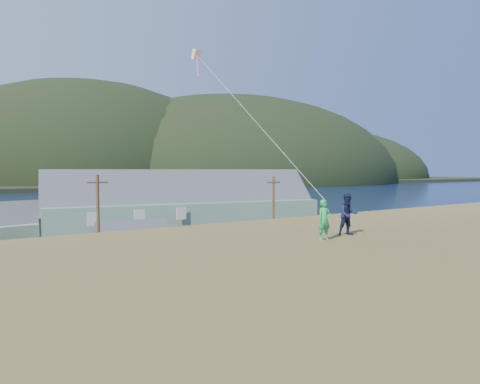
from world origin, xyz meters
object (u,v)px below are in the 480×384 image
lodge (186,211)px  shed_palegreen_far (32,227)px  shed_white (134,246)px  kite_flyer_navy (348,215)px  kite_flyer_green (324,220)px

lodge → shed_palegreen_far: size_ratio=2.94×
lodge → shed_palegreen_far: bearing=162.8°
shed_palegreen_far → shed_white: bearing=-77.3°
shed_white → kite_flyer_navy: size_ratio=4.30×
shed_palegreen_far → kite_flyer_navy: (6.69, -45.81, 5.24)m
shed_white → shed_palegreen_far: 18.09m
kite_flyer_green → shed_palegreen_far: bearing=101.9°
lodge → shed_white: 12.86m
kite_flyer_green → shed_white: bearing=91.2°
shed_white → shed_palegreen_far: size_ratio=0.63×
shed_white → kite_flyer_navy: kite_flyer_navy is taller
shed_palegreen_far → lodge: bearing=-37.7°
lodge → shed_palegreen_far: 19.22m
lodge → kite_flyer_navy: (-10.43, -37.27, 3.43)m
lodge → kite_flyer_navy: bearing=-96.4°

